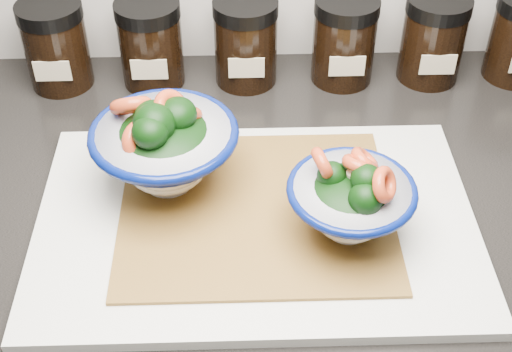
{
  "coord_description": "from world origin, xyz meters",
  "views": [
    {
      "loc": [
        0.01,
        0.9,
        1.43
      ],
      "look_at": [
        0.03,
        1.43,
        0.96
      ],
      "focal_mm": 50.0,
      "sensor_mm": 36.0,
      "label": 1
    }
  ],
  "objects_px": {
    "bowl_left": "(164,146)",
    "spice_jar_c": "(246,42)",
    "cutting_board": "(256,222)",
    "spice_jar_b": "(151,43)",
    "spice_jar_a": "(56,45)",
    "spice_jar_e": "(433,39)",
    "spice_jar_d": "(344,40)",
    "bowl_right": "(351,200)"
  },
  "relations": [
    {
      "from": "bowl_left",
      "to": "spice_jar_c",
      "type": "relative_size",
      "value": 1.37
    },
    {
      "from": "cutting_board",
      "to": "spice_jar_b",
      "type": "height_order",
      "value": "spice_jar_b"
    },
    {
      "from": "cutting_board",
      "to": "bowl_left",
      "type": "distance_m",
      "value": 0.12
    },
    {
      "from": "spice_jar_b",
      "to": "spice_jar_a",
      "type": "bearing_deg",
      "value": 180.0
    },
    {
      "from": "spice_jar_a",
      "to": "spice_jar_c",
      "type": "bearing_deg",
      "value": 0.0
    },
    {
      "from": "bowl_left",
      "to": "spice_jar_c",
      "type": "distance_m",
      "value": 0.23
    },
    {
      "from": "bowl_left",
      "to": "spice_jar_e",
      "type": "distance_m",
      "value": 0.39
    },
    {
      "from": "spice_jar_a",
      "to": "spice_jar_d",
      "type": "bearing_deg",
      "value": 0.0
    },
    {
      "from": "spice_jar_b",
      "to": "spice_jar_d",
      "type": "height_order",
      "value": "same"
    },
    {
      "from": "bowl_right",
      "to": "spice_jar_a",
      "type": "height_order",
      "value": "bowl_right"
    },
    {
      "from": "bowl_left",
      "to": "spice_jar_d",
      "type": "height_order",
      "value": "bowl_left"
    },
    {
      "from": "spice_jar_b",
      "to": "spice_jar_d",
      "type": "relative_size",
      "value": 1.0
    },
    {
      "from": "cutting_board",
      "to": "spice_jar_d",
      "type": "xyz_separation_m",
      "value": [
        0.12,
        0.27,
        0.05
      ]
    },
    {
      "from": "cutting_board",
      "to": "spice_jar_b",
      "type": "relative_size",
      "value": 3.98
    },
    {
      "from": "spice_jar_a",
      "to": "spice_jar_b",
      "type": "height_order",
      "value": "same"
    },
    {
      "from": "spice_jar_c",
      "to": "bowl_right",
      "type": "bearing_deg",
      "value": -71.96
    },
    {
      "from": "spice_jar_a",
      "to": "spice_jar_b",
      "type": "bearing_deg",
      "value": 0.0
    },
    {
      "from": "bowl_left",
      "to": "spice_jar_b",
      "type": "xyz_separation_m",
      "value": [
        -0.03,
        0.22,
        -0.01
      ]
    },
    {
      "from": "bowl_right",
      "to": "spice_jar_d",
      "type": "distance_m",
      "value": 0.3
    },
    {
      "from": "bowl_left",
      "to": "spice_jar_c",
      "type": "xyz_separation_m",
      "value": [
        0.09,
        0.22,
        -0.01
      ]
    },
    {
      "from": "spice_jar_b",
      "to": "spice_jar_d",
      "type": "bearing_deg",
      "value": 0.0
    },
    {
      "from": "spice_jar_c",
      "to": "cutting_board",
      "type": "bearing_deg",
      "value": -89.01
    },
    {
      "from": "cutting_board",
      "to": "bowl_left",
      "type": "relative_size",
      "value": 2.91
    },
    {
      "from": "bowl_left",
      "to": "spice_jar_e",
      "type": "xyz_separation_m",
      "value": [
        0.33,
        0.22,
        -0.01
      ]
    },
    {
      "from": "spice_jar_a",
      "to": "spice_jar_b",
      "type": "xyz_separation_m",
      "value": [
        0.12,
        0.0,
        0.0
      ]
    },
    {
      "from": "cutting_board",
      "to": "spice_jar_b",
      "type": "bearing_deg",
      "value": 114.71
    },
    {
      "from": "bowl_left",
      "to": "spice_jar_d",
      "type": "distance_m",
      "value": 0.3
    },
    {
      "from": "cutting_board",
      "to": "bowl_left",
      "type": "xyz_separation_m",
      "value": [
        -0.09,
        0.05,
        0.06
      ]
    },
    {
      "from": "bowl_left",
      "to": "spice_jar_d",
      "type": "relative_size",
      "value": 1.37
    },
    {
      "from": "spice_jar_a",
      "to": "spice_jar_e",
      "type": "relative_size",
      "value": 1.0
    },
    {
      "from": "bowl_right",
      "to": "spice_jar_a",
      "type": "xyz_separation_m",
      "value": [
        -0.34,
        0.29,
        0.0
      ]
    },
    {
      "from": "spice_jar_d",
      "to": "spice_jar_c",
      "type": "bearing_deg",
      "value": 180.0
    },
    {
      "from": "spice_jar_c",
      "to": "spice_jar_e",
      "type": "relative_size",
      "value": 1.0
    },
    {
      "from": "bowl_left",
      "to": "spice_jar_e",
      "type": "height_order",
      "value": "bowl_left"
    },
    {
      "from": "bowl_left",
      "to": "spice_jar_a",
      "type": "xyz_separation_m",
      "value": [
        -0.15,
        0.22,
        -0.01
      ]
    },
    {
      "from": "bowl_right",
      "to": "spice_jar_c",
      "type": "bearing_deg",
      "value": 108.04
    },
    {
      "from": "spice_jar_d",
      "to": "bowl_right",
      "type": "bearing_deg",
      "value": -95.73
    },
    {
      "from": "bowl_right",
      "to": "spice_jar_b",
      "type": "distance_m",
      "value": 0.37
    },
    {
      "from": "cutting_board",
      "to": "bowl_right",
      "type": "height_order",
      "value": "bowl_right"
    },
    {
      "from": "bowl_right",
      "to": "spice_jar_b",
      "type": "height_order",
      "value": "bowl_right"
    },
    {
      "from": "cutting_board",
      "to": "spice_jar_a",
      "type": "distance_m",
      "value": 0.37
    },
    {
      "from": "bowl_right",
      "to": "spice_jar_c",
      "type": "relative_size",
      "value": 1.12
    }
  ]
}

